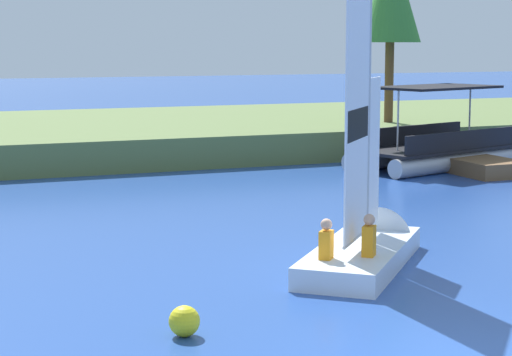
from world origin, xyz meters
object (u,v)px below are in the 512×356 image
(sailboat, at_px, (370,237))
(pontoon_boat, at_px, (434,147))
(wooden_dock, at_px, (452,160))
(channel_buoy, at_px, (184,321))

(sailboat, distance_m, pontoon_boat, 13.57)
(wooden_dock, height_order, sailboat, sailboat)
(sailboat, bearing_deg, channel_buoy, 166.04)
(wooden_dock, distance_m, channel_buoy, 19.41)
(wooden_dock, xyz_separation_m, pontoon_boat, (-0.57, 0.20, 0.44))
(channel_buoy, bearing_deg, pontoon_boat, 46.84)
(pontoon_boat, distance_m, channel_buoy, 19.16)
(wooden_dock, bearing_deg, channel_buoy, -134.80)
(sailboat, relative_size, channel_buoy, 14.75)
(wooden_dock, xyz_separation_m, channel_buoy, (-13.68, -13.77, -0.02))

